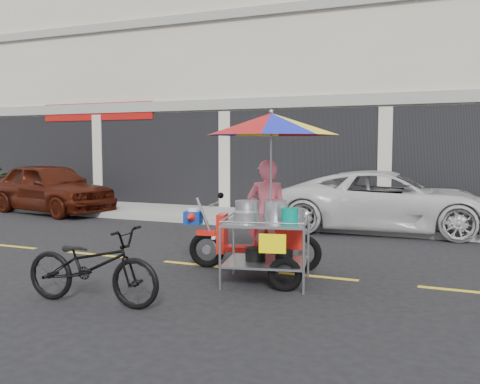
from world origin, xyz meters
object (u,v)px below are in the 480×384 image
at_px(maroon_sedan, 50,188).
at_px(near_bicycle, 92,265).
at_px(food_vendor_rig, 267,173).
at_px(white_pickup, 388,201).

height_order(maroon_sedan, near_bicycle, maroon_sedan).
bearing_deg(maroon_sedan, near_bicycle, -122.32).
bearing_deg(food_vendor_rig, maroon_sedan, 138.49).
distance_m(white_pickup, near_bicycle, 7.53).
height_order(maroon_sedan, white_pickup, maroon_sedan).
relative_size(white_pickup, food_vendor_rig, 1.81).
relative_size(near_bicycle, food_vendor_rig, 0.67).
bearing_deg(near_bicycle, food_vendor_rig, -39.93).
bearing_deg(food_vendor_rig, near_bicycle, -138.15).
distance_m(maroon_sedan, near_bicycle, 9.58).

